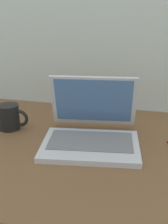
{
  "coord_description": "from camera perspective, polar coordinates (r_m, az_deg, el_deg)",
  "views": [
    {
      "loc": [
        0.22,
        -0.82,
        0.48
      ],
      "look_at": [
        0.02,
        0.0,
        0.15
      ],
      "focal_mm": 46.51,
      "sensor_mm": 36.0,
      "label": 1
    }
  ],
  "objects": [
    {
      "name": "coffee_mug",
      "position": [
        1.09,
        -14.38,
        -0.91
      ],
      "size": [
        0.11,
        0.08,
        0.09
      ],
      "color": "black",
      "rests_on": "desk"
    },
    {
      "name": "laptop",
      "position": [
        0.96,
        1.49,
        -3.43
      ],
      "size": [
        0.34,
        0.33,
        0.21
      ],
      "color": "silver",
      "rests_on": "desk"
    },
    {
      "name": "desk",
      "position": [
        0.97,
        -1.35,
        -7.37
      ],
      "size": [
        1.6,
        0.76,
        0.03
      ],
      "color": "brown",
      "rests_on": "ground"
    }
  ]
}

